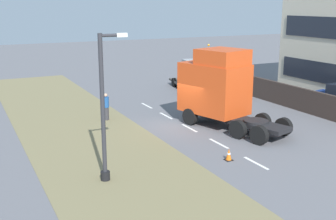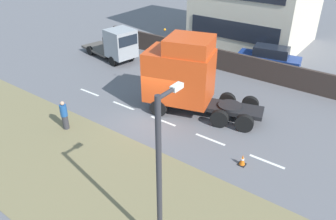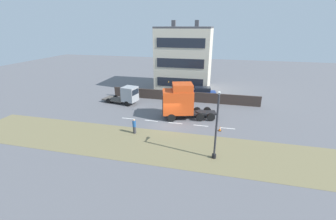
# 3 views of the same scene
# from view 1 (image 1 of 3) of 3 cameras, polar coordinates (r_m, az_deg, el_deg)

# --- Properties ---
(ground_plane) EXTENTS (120.00, 120.00, 0.00)m
(ground_plane) POSITION_cam_1_polar(r_m,az_deg,el_deg) (25.98, 2.17, -2.07)
(ground_plane) COLOR slate
(ground_plane) RESTS_ON ground
(grass_verge) EXTENTS (7.00, 44.00, 0.01)m
(grass_verge) POSITION_cam_1_polar(r_m,az_deg,el_deg) (23.81, -10.64, -3.82)
(grass_verge) COLOR olive
(grass_verge) RESTS_ON ground
(lane_markings) EXTENTS (0.16, 14.60, 0.00)m
(lane_markings) POSITION_cam_1_polar(r_m,az_deg,el_deg) (25.39, 2.93, -2.46)
(lane_markings) COLOR white
(lane_markings) RESTS_ON ground
(boundary_wall) EXTENTS (0.25, 24.00, 1.63)m
(boundary_wall) POSITION_cam_1_polar(r_m,az_deg,el_deg) (30.99, 16.96, 1.55)
(boundary_wall) COLOR #382D28
(boundary_wall) RESTS_ON ground
(lorry_cab) EXTENTS (4.34, 7.35, 4.83)m
(lorry_cab) POSITION_cam_1_polar(r_m,az_deg,el_deg) (25.61, 6.75, 3.04)
(lorry_cab) COLOR black
(lorry_cab) RESTS_ON ground
(flatbed_truck) EXTENTS (3.05, 6.08, 2.82)m
(flatbed_truck) POSITION_cam_1_polar(r_m,az_deg,el_deg) (35.17, 3.69, 4.70)
(flatbed_truck) COLOR #999EA3
(flatbed_truck) RESTS_ON ground
(lamp_post) EXTENTS (1.32, 0.40, 6.17)m
(lamp_post) POSITION_cam_1_polar(r_m,az_deg,el_deg) (17.42, -8.59, -1.02)
(lamp_post) COLOR black
(lamp_post) RESTS_ON ground
(pedestrian) EXTENTS (0.39, 0.39, 1.75)m
(pedestrian) POSITION_cam_1_polar(r_m,az_deg,el_deg) (27.17, -8.39, 0.40)
(pedestrian) COLOR #333338
(pedestrian) RESTS_ON ground
(traffic_cone_lead) EXTENTS (0.36, 0.36, 0.58)m
(traffic_cone_lead) POSITION_cam_1_polar(r_m,az_deg,el_deg) (20.40, 8.23, -6.00)
(traffic_cone_lead) COLOR black
(traffic_cone_lead) RESTS_ON ground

